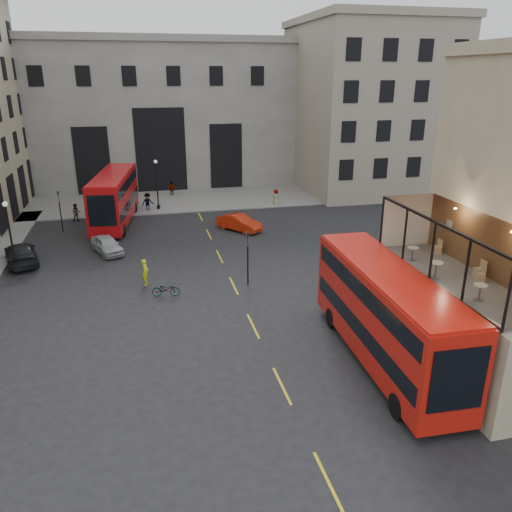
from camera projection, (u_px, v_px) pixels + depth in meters
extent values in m
plane|color=black|center=(322.00, 380.00, 23.64)|extent=(140.00, 140.00, 0.00)
cube|color=black|center=(422.00, 331.00, 24.02)|extent=(0.08, 9.20, 3.00)
cube|color=brown|center=(489.00, 247.00, 23.28)|extent=(0.04, 10.00, 2.90)
cube|color=beige|center=(407.00, 220.00, 27.54)|extent=(3.00, 0.04, 2.90)
cube|color=black|center=(466.00, 219.00, 22.47)|extent=(3.00, 10.00, 0.04)
cube|color=slate|center=(429.00, 279.00, 23.10)|extent=(0.12, 10.00, 0.18)
cube|color=black|center=(436.00, 222.00, 22.16)|extent=(0.12, 10.00, 0.10)
cube|color=beige|center=(449.00, 225.00, 26.14)|extent=(0.04, 0.45, 0.55)
cylinder|color=#FFD899|center=(512.00, 232.00, 20.83)|extent=(0.12, 0.12, 0.05)
cylinder|color=#FFD899|center=(455.00, 208.00, 24.49)|extent=(0.12, 0.12, 0.05)
cube|color=#BBB08C|center=(450.00, 323.00, 24.26)|extent=(3.00, 11.00, 4.50)
cube|color=slate|center=(457.00, 280.00, 23.48)|extent=(3.00, 10.00, 0.10)
cube|color=#9F9D94|center=(157.00, 113.00, 63.41)|extent=(34.00, 10.00, 18.00)
cube|color=#9F9D94|center=(152.00, 40.00, 60.46)|extent=(35.00, 10.60, 0.80)
cube|color=black|center=(161.00, 151.00, 60.16)|extent=(6.00, 0.12, 10.00)
cube|color=black|center=(93.00, 161.00, 58.79)|extent=(4.00, 0.12, 8.00)
cube|color=black|center=(226.00, 157.00, 62.22)|extent=(4.00, 0.12, 8.00)
cube|color=gray|center=(366.00, 106.00, 61.10)|extent=(16.00, 18.00, 20.00)
cube|color=gray|center=(372.00, 20.00, 57.82)|extent=(16.60, 18.60, 0.80)
cube|color=slate|center=(157.00, 201.00, 57.10)|extent=(40.00, 12.00, 0.12)
cylinder|color=black|center=(248.00, 266.00, 33.93)|extent=(0.10, 0.10, 2.80)
imported|color=black|center=(248.00, 239.00, 33.28)|extent=(0.16, 0.20, 1.00)
cylinder|color=black|center=(61.00, 217.00, 45.57)|extent=(0.10, 0.10, 2.80)
imported|color=black|center=(58.00, 197.00, 44.92)|extent=(0.16, 0.20, 1.00)
cylinder|color=black|center=(11.00, 240.00, 35.61)|extent=(0.14, 0.14, 5.00)
cylinder|color=black|center=(17.00, 270.00, 36.38)|extent=(0.36, 0.36, 0.50)
sphere|color=silver|center=(5.00, 204.00, 34.71)|extent=(0.36, 0.36, 0.36)
cylinder|color=black|center=(157.00, 187.00, 52.61)|extent=(0.14, 0.14, 5.00)
cylinder|color=black|center=(159.00, 207.00, 53.38)|extent=(0.36, 0.36, 0.50)
sphere|color=silver|center=(155.00, 162.00, 51.70)|extent=(0.36, 0.36, 0.36)
cube|color=red|center=(385.00, 314.00, 24.37)|extent=(3.18, 12.37, 4.36)
cube|color=black|center=(384.00, 325.00, 24.58)|extent=(3.20, 11.70, 0.89)
cube|color=black|center=(388.00, 289.00, 23.91)|extent=(3.20, 11.70, 0.89)
cube|color=red|center=(390.00, 272.00, 23.62)|extent=(3.06, 12.12, 0.13)
cylinder|color=black|center=(331.00, 318.00, 28.47)|extent=(0.35, 1.13, 1.12)
cylinder|color=black|center=(373.00, 314.00, 28.94)|extent=(0.35, 1.13, 1.12)
cylinder|color=black|center=(398.00, 406.00, 20.88)|extent=(0.35, 1.13, 1.12)
cylinder|color=black|center=(453.00, 399.00, 21.36)|extent=(0.35, 1.13, 1.12)
cube|color=#B40C0F|center=(114.00, 197.00, 47.61)|extent=(4.37, 12.48, 4.33)
cube|color=black|center=(115.00, 204.00, 47.82)|extent=(4.32, 11.82, 0.89)
cube|color=black|center=(113.00, 184.00, 47.16)|extent=(4.32, 11.82, 0.89)
cube|color=#B40C0F|center=(112.00, 174.00, 46.86)|extent=(4.22, 12.22, 0.13)
cylinder|color=black|center=(110.00, 208.00, 51.85)|extent=(0.45, 1.14, 1.11)
cylinder|color=black|center=(135.00, 208.00, 52.09)|extent=(0.45, 1.14, 1.11)
cylinder|color=black|center=(94.00, 231.00, 44.20)|extent=(0.45, 1.14, 1.11)
cylinder|color=black|center=(123.00, 231.00, 44.43)|extent=(0.45, 1.14, 1.11)
imported|color=#AAAEB3|center=(107.00, 245.00, 40.25)|extent=(3.08, 4.42, 1.40)
imported|color=#B5210B|center=(239.00, 223.00, 46.16)|extent=(4.03, 4.48, 1.48)
imported|color=black|center=(21.00, 253.00, 38.09)|extent=(3.53, 5.76, 1.56)
imported|color=gray|center=(166.00, 289.00, 32.50)|extent=(1.85, 0.90, 0.93)
imported|color=yellow|center=(145.00, 272.00, 34.13)|extent=(0.56, 0.74, 1.83)
imported|color=gray|center=(76.00, 213.00, 48.80)|extent=(0.95, 0.77, 1.80)
imported|color=gray|center=(148.00, 202.00, 52.48)|extent=(1.45, 1.13, 1.97)
imported|color=gray|center=(172.00, 189.00, 59.06)|extent=(1.06, 0.50, 1.76)
imported|color=gray|center=(276.00, 197.00, 55.13)|extent=(0.95, 1.03, 1.77)
cylinder|color=beige|center=(481.00, 285.00, 20.97)|extent=(0.57, 0.57, 0.04)
cylinder|color=slate|center=(480.00, 293.00, 21.09)|extent=(0.08, 0.08, 0.67)
cylinder|color=slate|center=(478.00, 300.00, 21.20)|extent=(0.42, 0.42, 0.03)
cylinder|color=silver|center=(437.00, 263.00, 23.28)|extent=(0.64, 0.64, 0.04)
cylinder|color=slate|center=(436.00, 270.00, 23.41)|extent=(0.08, 0.08, 0.74)
cylinder|color=slate|center=(435.00, 278.00, 23.54)|extent=(0.47, 0.47, 0.03)
cylinder|color=beige|center=(413.00, 248.00, 25.54)|extent=(0.56, 0.56, 0.04)
cylinder|color=slate|center=(412.00, 254.00, 25.66)|extent=(0.08, 0.08, 0.66)
cylinder|color=slate|center=(412.00, 260.00, 25.77)|extent=(0.41, 0.41, 0.03)
cube|color=tan|center=(479.00, 277.00, 23.07)|extent=(0.42, 0.42, 0.40)
cube|color=tan|center=(484.00, 270.00, 22.96)|extent=(0.09, 0.37, 0.35)
cube|color=tan|center=(479.00, 273.00, 23.53)|extent=(0.44, 0.44, 0.45)
cube|color=tan|center=(484.00, 264.00, 23.44)|extent=(0.06, 0.42, 0.40)
cube|color=tan|center=(436.00, 250.00, 26.64)|extent=(0.42, 0.42, 0.42)
cube|color=tan|center=(440.00, 243.00, 26.55)|extent=(0.06, 0.39, 0.37)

